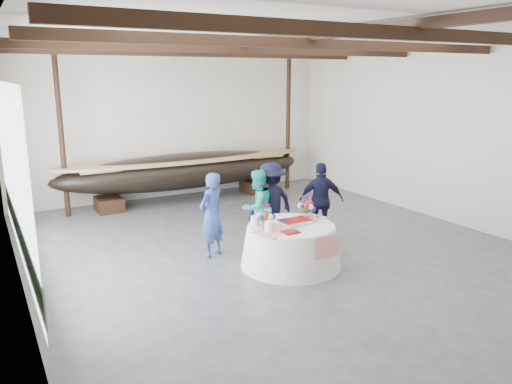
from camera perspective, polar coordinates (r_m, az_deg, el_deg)
floor at (r=10.85m, az=2.66°, el=-6.72°), size 10.00×12.00×0.01m
wall_back at (r=15.67m, az=-9.07°, el=7.78°), size 10.00×0.02×4.50m
wall_left at (r=8.76m, az=-26.13°, el=2.31°), size 0.02×12.00×4.50m
wall_right at (r=13.62m, az=21.01°, el=6.26°), size 0.02×12.00×4.50m
ceiling at (r=10.23m, az=2.95°, el=17.70°), size 10.00×12.00×0.01m
pavilion_structure at (r=10.94m, az=0.42°, el=14.82°), size 9.80×11.76×4.50m
open_bay at (r=9.82m, az=-25.98°, el=0.86°), size 0.03×7.00×3.20m
longboat_display at (r=14.98m, az=-7.98°, el=2.45°), size 7.73×1.55×1.45m
banquet_table at (r=9.92m, az=4.00°, el=-6.11°), size 1.98×1.98×0.85m
tabletop_items at (r=9.83m, az=3.42°, el=-2.76°), size 1.91×1.12×0.40m
guest_woman_blue at (r=10.34m, az=-5.11°, el=-2.62°), size 0.77×0.67×1.77m
guest_woman_teal at (r=11.00m, az=0.12°, el=-1.79°), size 0.97×0.85×1.70m
guest_man_left at (r=11.24m, az=1.71°, el=-1.17°), size 1.26×0.85×1.81m
guest_man_right at (r=11.56m, az=7.45°, el=-0.97°), size 1.12×0.81×1.77m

